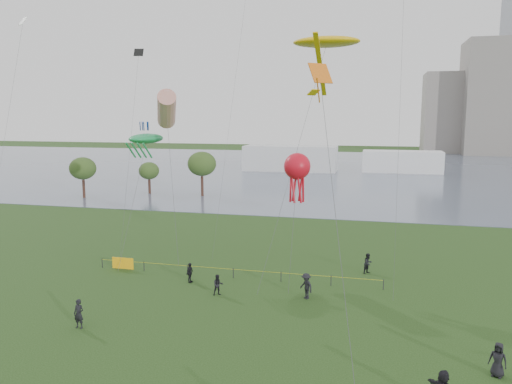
# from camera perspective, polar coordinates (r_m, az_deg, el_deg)

# --- Properties ---
(ground_plane) EXTENTS (400.00, 400.00, 0.00)m
(ground_plane) POSITION_cam_1_polar(r_m,az_deg,el_deg) (28.01, -5.10, -19.59)
(ground_plane) COLOR #183210
(lake) EXTENTS (400.00, 120.00, 0.08)m
(lake) POSITION_cam_1_polar(r_m,az_deg,el_deg) (124.28, 9.80, 2.52)
(lake) COLOR slate
(lake) RESTS_ON ground_plane
(building_mid) EXTENTS (20.00, 20.00, 38.00)m
(building_mid) POSITION_cam_1_polar(r_m,az_deg,el_deg) (189.24, 25.53, 9.67)
(building_mid) COLOR slate
(building_mid) RESTS_ON ground_plane
(building_low) EXTENTS (16.00, 18.00, 28.00)m
(building_low) POSITION_cam_1_polar(r_m,az_deg,el_deg) (192.80, 20.95, 8.42)
(building_low) COLOR gray
(building_low) RESTS_ON ground_plane
(pavilion_left) EXTENTS (22.00, 8.00, 6.00)m
(pavilion_left) POSITION_cam_1_polar(r_m,az_deg,el_deg) (120.43, 3.96, 3.86)
(pavilion_left) COLOR silver
(pavilion_left) RESTS_ON ground_plane
(pavilion_right) EXTENTS (18.00, 7.00, 5.00)m
(pavilion_right) POSITION_cam_1_polar(r_m,az_deg,el_deg) (121.93, 16.35, 3.35)
(pavilion_right) COLOR white
(pavilion_right) RESTS_ON ground_plane
(trees) EXTENTS (22.45, 10.76, 7.38)m
(trees) POSITION_cam_1_polar(r_m,az_deg,el_deg) (83.56, -11.82, 2.83)
(trees) COLOR #361F18
(trees) RESTS_ON ground_plane
(fence) EXTENTS (24.07, 0.07, 1.05)m
(fence) POSITION_cam_1_polar(r_m,az_deg,el_deg) (43.61, -10.44, -8.35)
(fence) COLOR black
(fence) RESTS_ON ground_plane
(spectator_a) EXTENTS (0.96, 0.90, 1.58)m
(spectator_a) POSITION_cam_1_polar(r_m,az_deg,el_deg) (37.83, -4.37, -10.54)
(spectator_a) COLOR black
(spectator_a) RESTS_ON ground_plane
(spectator_b) EXTENTS (1.39, 1.36, 1.91)m
(spectator_b) POSITION_cam_1_polar(r_m,az_deg,el_deg) (37.18, 5.75, -10.64)
(spectator_b) COLOR black
(spectator_b) RESTS_ON ground_plane
(spectator_c) EXTENTS (0.53, 0.99, 1.61)m
(spectator_c) POSITION_cam_1_polar(r_m,az_deg,el_deg) (40.77, -7.57, -9.13)
(spectator_c) COLOR black
(spectator_c) RESTS_ON ground_plane
(spectator_d) EXTENTS (1.05, 0.91, 1.82)m
(spectator_d) POSITION_cam_1_polar(r_m,az_deg,el_deg) (29.63, 25.93, -16.85)
(spectator_d) COLOR black
(spectator_d) RESTS_ON ground_plane
(spectator_f) EXTENTS (0.70, 0.48, 1.87)m
(spectator_f) POSITION_cam_1_polar(r_m,az_deg,el_deg) (34.12, -19.60, -12.98)
(spectator_f) COLOR black
(spectator_f) RESTS_ON ground_plane
(spectator_g) EXTENTS (1.05, 1.08, 1.75)m
(spectator_g) POSITION_cam_1_polar(r_m,az_deg,el_deg) (43.67, 12.69, -7.96)
(spectator_g) COLOR black
(spectator_g) RESTS_ON ground_plane
(kite_stingray) EXTENTS (6.73, 10.51, 19.81)m
(kite_stingray) POSITION_cam_1_polar(r_m,az_deg,el_deg) (43.97, 8.02, 16.57)
(kite_stingray) COLOR #3F3F42
(kite_windsock) EXTENTS (5.60, 8.05, 15.75)m
(kite_windsock) POSITION_cam_1_polar(r_m,az_deg,el_deg) (49.48, -10.20, 9.28)
(kite_windsock) COLOR #3F3F42
(kite_creature) EXTENTS (2.68, 8.21, 11.59)m
(kite_creature) POSITION_cam_1_polar(r_m,az_deg,el_deg) (48.00, -12.44, 5.96)
(kite_creature) COLOR #3F3F42
(kite_octopus) EXTENTS (2.13, 4.76, 10.33)m
(kite_octopus) POSITION_cam_1_polar(r_m,az_deg,el_deg) (39.83, 4.73, 2.83)
(kite_octopus) COLOR #3F3F42
(kite_delta) EXTENTS (3.87, 11.25, 16.25)m
(kite_delta) POSITION_cam_1_polar(r_m,az_deg,el_deg) (28.82, 7.50, 11.64)
(kite_delta) COLOR #3F3F42
(small_kites) EXTENTS (43.73, 15.70, 6.75)m
(small_kites) POSITION_cam_1_polar(r_m,az_deg,el_deg) (45.26, -0.87, 20.78)
(small_kites) COLOR black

